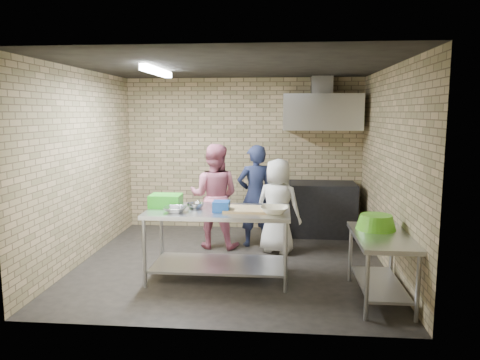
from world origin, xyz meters
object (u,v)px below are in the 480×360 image
at_px(prep_table, 219,244).
at_px(woman_white, 278,206).
at_px(bottle_green, 347,117).
at_px(green_basin, 376,222).
at_px(side_counter, 381,267).
at_px(man_navy, 255,196).
at_px(stove, 320,209).
at_px(green_crate, 166,201).
at_px(woman_pink, 214,196).
at_px(blue_tub, 221,206).
at_px(bottle_red, 324,116).

bearing_deg(prep_table, woman_white, 57.75).
distance_m(prep_table, bottle_green, 3.50).
relative_size(prep_table, woman_white, 1.26).
xyz_separation_m(prep_table, green_basin, (1.88, -0.25, 0.39)).
relative_size(side_counter, man_navy, 0.75).
relative_size(stove, green_crate, 3.03).
bearing_deg(green_basin, side_counter, -85.43).
relative_size(green_basin, man_navy, 0.29).
xyz_separation_m(green_crate, woman_pink, (0.45, 1.23, -0.16)).
distance_m(blue_tub, woman_pink, 1.49).
height_order(prep_table, man_navy, man_navy).
distance_m(green_basin, woman_pink, 2.67).
bearing_deg(side_counter, blue_tub, 167.72).
distance_m(prep_table, bottle_red, 3.31).
distance_m(green_basin, bottle_red, 3.01).
xyz_separation_m(blue_tub, bottle_green, (1.85, 2.59, 1.06)).
distance_m(blue_tub, woman_white, 1.46).
distance_m(bottle_red, woman_white, 2.02).
distance_m(side_counter, woman_pink, 2.87).
distance_m(side_counter, man_navy, 2.55).
relative_size(blue_tub, woman_white, 0.14).
bearing_deg(bottle_red, side_counter, -82.38).
bearing_deg(woman_white, green_crate, 56.57).
height_order(bottle_green, man_navy, bottle_green).
bearing_deg(woman_pink, prep_table, 106.47).
xyz_separation_m(side_counter, bottle_green, (0.00, 2.99, 1.64)).
xyz_separation_m(bottle_red, bottle_green, (0.40, 0.00, -0.01)).
xyz_separation_m(prep_table, bottle_red, (1.50, 2.49, 1.58)).
distance_m(side_counter, green_crate, 2.74).
height_order(stove, woman_white, woman_white).
bearing_deg(woman_white, prep_table, 78.26).
bearing_deg(woman_pink, stove, -146.20).
bearing_deg(prep_table, side_counter, -14.82).
bearing_deg(woman_pink, green_crate, 75.91).
xyz_separation_m(prep_table, bottle_green, (1.90, 2.49, 1.57)).
xyz_separation_m(side_counter, stove, (-0.45, 2.75, 0.08)).
bearing_deg(stove, side_counter, -80.71).
xyz_separation_m(blue_tub, man_navy, (0.33, 1.60, -0.16)).
bearing_deg(woman_white, man_navy, -22.47).
bearing_deg(side_counter, green_crate, 166.53).
distance_m(bottle_red, man_navy, 1.94).
distance_m(green_crate, man_navy, 1.76).
distance_m(bottle_red, bottle_green, 0.40).
bearing_deg(side_counter, bottle_red, 97.62).
bearing_deg(green_crate, bottle_red, 47.09).
distance_m(green_crate, blue_tub, 0.78).
height_order(prep_table, woman_white, woman_white).
relative_size(blue_tub, green_basin, 0.43).
distance_m(prep_table, green_basin, 1.94).
height_order(stove, bottle_red, bottle_red).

